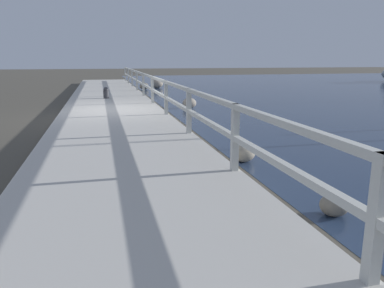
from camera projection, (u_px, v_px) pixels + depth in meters
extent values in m
plane|color=#4C473D|center=(113.00, 118.00, 12.27)|extent=(120.00, 120.00, 0.00)
cube|color=beige|center=(113.00, 114.00, 12.24)|extent=(3.24, 36.00, 0.27)
cube|color=beige|center=(376.00, 220.00, 2.69)|extent=(0.10, 0.10, 1.00)
cube|color=beige|center=(235.00, 138.00, 5.48)|extent=(0.10, 0.10, 1.00)
cube|color=beige|center=(189.00, 111.00, 8.27)|extent=(0.10, 0.10, 1.00)
cube|color=beige|center=(166.00, 98.00, 11.06)|extent=(0.10, 0.10, 1.00)
cube|color=beige|center=(152.00, 90.00, 13.84)|extent=(0.10, 0.10, 1.00)
cube|color=beige|center=(143.00, 84.00, 16.63)|extent=(0.10, 0.10, 1.00)
cube|color=beige|center=(137.00, 81.00, 19.42)|extent=(0.10, 0.10, 1.00)
cube|color=beige|center=(132.00, 78.00, 22.21)|extent=(0.10, 0.10, 1.00)
cube|color=beige|center=(128.00, 76.00, 25.00)|extent=(0.10, 0.10, 1.00)
cube|color=beige|center=(125.00, 74.00, 27.79)|extent=(0.10, 0.10, 1.00)
cube|color=beige|center=(158.00, 79.00, 12.35)|extent=(0.09, 32.50, 0.08)
cube|color=beige|center=(158.00, 93.00, 12.45)|extent=(0.09, 32.50, 0.08)
ellipsoid|color=#666056|center=(144.00, 86.00, 23.33)|extent=(0.56, 0.50, 0.42)
ellipsoid|color=#666056|center=(334.00, 205.00, 4.62)|extent=(0.37, 0.33, 0.28)
ellipsoid|color=gray|center=(189.00, 103.00, 14.55)|extent=(0.54, 0.49, 0.41)
ellipsoid|color=gray|center=(157.00, 83.00, 24.44)|extent=(0.79, 0.71, 0.59)
ellipsoid|color=gray|center=(243.00, 153.00, 7.02)|extent=(0.44, 0.39, 0.33)
cylinder|color=#333338|center=(106.00, 94.00, 15.60)|extent=(0.23, 0.23, 0.33)
sphere|color=#333338|center=(106.00, 89.00, 15.56)|extent=(0.20, 0.20, 0.20)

